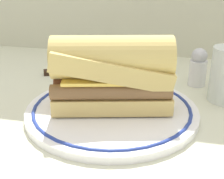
{
  "coord_description": "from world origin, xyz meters",
  "views": [
    {
      "loc": [
        0.1,
        -0.43,
        0.24
      ],
      "look_at": [
        -0.01,
        0.03,
        0.04
      ],
      "focal_mm": 49.96,
      "sensor_mm": 36.0,
      "label": 1
    }
  ],
  "objects_px": {
    "salt_shaker": "(198,67)",
    "butter_knife": "(71,71)",
    "plate": "(112,110)",
    "sausage_sandwich": "(112,72)"
  },
  "relations": [
    {
      "from": "salt_shaker",
      "to": "butter_knife",
      "type": "distance_m",
      "value": 0.28
    },
    {
      "from": "plate",
      "to": "sausage_sandwich",
      "type": "distance_m",
      "value": 0.07
    },
    {
      "from": "butter_knife",
      "to": "salt_shaker",
      "type": "bearing_deg",
      "value": -2.05
    },
    {
      "from": "salt_shaker",
      "to": "sausage_sandwich",
      "type": "bearing_deg",
      "value": -130.21
    },
    {
      "from": "plate",
      "to": "salt_shaker",
      "type": "height_order",
      "value": "salt_shaker"
    },
    {
      "from": "plate",
      "to": "salt_shaker",
      "type": "bearing_deg",
      "value": 49.79
    },
    {
      "from": "sausage_sandwich",
      "to": "salt_shaker",
      "type": "bearing_deg",
      "value": 35.86
    },
    {
      "from": "plate",
      "to": "butter_knife",
      "type": "distance_m",
      "value": 0.23
    },
    {
      "from": "sausage_sandwich",
      "to": "butter_knife",
      "type": "bearing_deg",
      "value": 113.9
    },
    {
      "from": "plate",
      "to": "sausage_sandwich",
      "type": "height_order",
      "value": "sausage_sandwich"
    }
  ]
}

